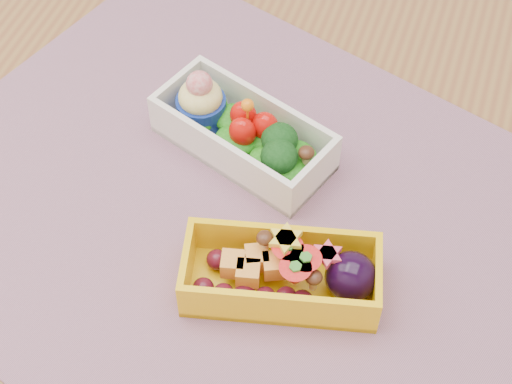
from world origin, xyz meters
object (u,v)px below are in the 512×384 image
(bento_white, at_px, (242,133))
(bento_yellow, at_px, (286,274))
(placemat, at_px, (246,221))
(table, at_px, (298,280))

(bento_white, xyz_separation_m, bento_yellow, (0.08, -0.13, -0.00))
(bento_white, relative_size, bento_yellow, 1.07)
(bento_yellow, bearing_deg, bento_white, 109.02)
(placemat, relative_size, bento_white, 3.32)
(table, distance_m, bento_white, 0.16)
(bento_white, height_order, bento_yellow, bento_white)
(table, relative_size, bento_yellow, 7.14)
(table, relative_size, bento_white, 6.68)
(placemat, bearing_deg, table, 20.05)
(table, distance_m, bento_yellow, 0.14)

